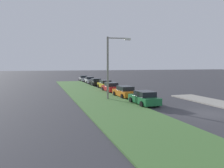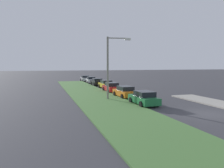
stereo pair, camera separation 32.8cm
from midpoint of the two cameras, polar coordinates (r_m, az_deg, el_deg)
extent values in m
plane|color=#38383D|center=(20.50, 23.53, -7.17)|extent=(300.00, 300.00, 0.00)
cube|color=#477238|center=(26.04, -3.72, -4.09)|extent=(60.00, 6.00, 0.12)
cube|color=#1E6B38|center=(23.08, 7.97, -4.02)|extent=(4.30, 1.80, 0.70)
cube|color=black|center=(22.81, 8.21, -2.54)|extent=(2.20, 1.60, 0.55)
cylinder|color=black|center=(23.96, 4.59, -4.26)|extent=(0.64, 0.22, 0.64)
cylinder|color=black|center=(24.71, 8.45, -4.02)|extent=(0.64, 0.22, 0.64)
cylinder|color=black|center=(21.54, 7.39, -5.34)|extent=(0.64, 0.22, 0.64)
cylinder|color=black|center=(22.37, 11.57, -5.02)|extent=(0.64, 0.22, 0.64)
cube|color=orange|center=(28.16, 2.98, -2.34)|extent=(4.37, 1.97, 0.70)
cube|color=black|center=(27.90, 3.15, -1.12)|extent=(2.26, 1.68, 0.55)
cylinder|color=black|center=(29.10, 0.29, -2.60)|extent=(0.65, 0.24, 0.64)
cylinder|color=black|center=(29.78, 3.53, -2.43)|extent=(0.65, 0.24, 0.64)
cylinder|color=black|center=(26.61, 2.35, -3.32)|extent=(0.65, 0.24, 0.64)
cylinder|color=black|center=(27.35, 5.83, -3.11)|extent=(0.65, 0.24, 0.64)
cube|color=red|center=(33.82, -0.60, -1.10)|extent=(4.31, 1.82, 0.70)
cube|color=black|center=(33.57, -0.50, -0.07)|extent=(2.21, 1.61, 0.55)
cylinder|color=black|center=(34.88, -2.67, -1.33)|extent=(0.64, 0.22, 0.64)
cylinder|color=black|center=(35.40, 0.14, -1.23)|extent=(0.64, 0.22, 0.64)
cylinder|color=black|center=(32.30, -1.41, -1.84)|extent=(0.64, 0.22, 0.64)
cylinder|color=black|center=(32.86, 1.60, -1.72)|extent=(0.64, 0.22, 0.64)
cube|color=gold|center=(39.07, -2.09, -0.27)|extent=(4.31, 1.83, 0.70)
cube|color=black|center=(38.82, -2.00, 0.62)|extent=(2.21, 1.61, 0.55)
cylinder|color=black|center=(40.15, -3.86, -0.50)|extent=(0.64, 0.22, 0.64)
cylinder|color=black|center=(40.64, -1.41, -0.42)|extent=(0.64, 0.22, 0.64)
cylinder|color=black|center=(37.55, -2.81, -0.88)|extent=(0.64, 0.22, 0.64)
cylinder|color=black|center=(38.08, -0.21, -0.79)|extent=(0.64, 0.22, 0.64)
cube|color=black|center=(44.23, -4.51, 0.33)|extent=(4.31, 1.83, 0.70)
cube|color=black|center=(43.99, -4.45, 1.13)|extent=(2.21, 1.62, 0.55)
cylinder|color=black|center=(45.35, -6.03, 0.12)|extent=(0.64, 0.22, 0.64)
cylinder|color=black|center=(45.78, -3.83, 0.18)|extent=(0.64, 0.22, 0.64)
cylinder|color=black|center=(42.73, -5.23, -0.17)|extent=(0.64, 0.22, 0.64)
cylinder|color=black|center=(43.19, -2.91, -0.10)|extent=(0.64, 0.22, 0.64)
cube|color=silver|center=(50.38, -6.10, 0.90)|extent=(4.37, 1.98, 0.70)
cube|color=black|center=(50.14, -6.07, 1.59)|extent=(2.27, 1.69, 0.55)
cylinder|color=black|center=(51.59, -7.34, 0.70)|extent=(0.65, 0.25, 0.64)
cylinder|color=black|center=(51.88, -5.37, 0.74)|extent=(0.65, 0.25, 0.64)
cylinder|color=black|center=(48.93, -6.87, 0.47)|extent=(0.65, 0.25, 0.64)
cylinder|color=black|center=(49.24, -4.81, 0.52)|extent=(0.65, 0.25, 0.64)
cube|color=#B2B5BA|center=(56.52, -7.69, 1.33)|extent=(4.34, 1.89, 0.70)
cube|color=black|center=(56.29, -7.66, 1.95)|extent=(2.23, 1.64, 0.55)
cylinder|color=black|center=(57.73, -8.78, 1.14)|extent=(0.64, 0.23, 0.64)
cylinder|color=black|center=(58.01, -7.02, 1.18)|extent=(0.64, 0.23, 0.64)
cylinder|color=black|center=(55.06, -8.38, 0.96)|extent=(0.64, 0.23, 0.64)
cylinder|color=black|center=(55.36, -6.53, 1.00)|extent=(0.64, 0.23, 0.64)
cylinder|color=gray|center=(25.90, -1.50, 4.07)|extent=(0.24, 0.24, 7.50)
cylinder|color=gray|center=(26.27, 1.14, 11.96)|extent=(0.52, 2.39, 0.12)
cube|color=silver|center=(26.48, 3.75, 11.67)|extent=(0.47, 0.75, 0.24)
camera|label=1|loc=(0.16, -90.36, -0.03)|focal=34.81mm
camera|label=2|loc=(0.16, 89.64, 0.03)|focal=34.81mm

